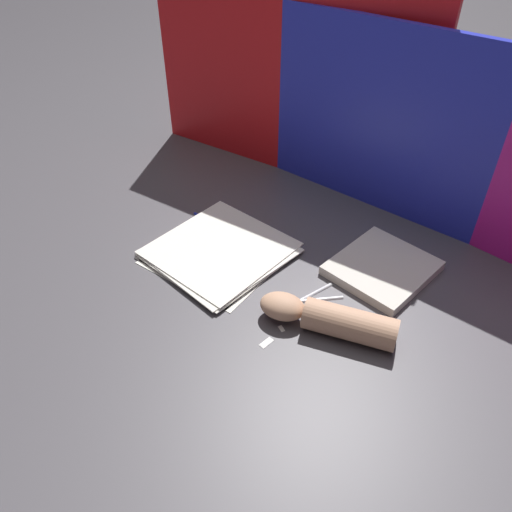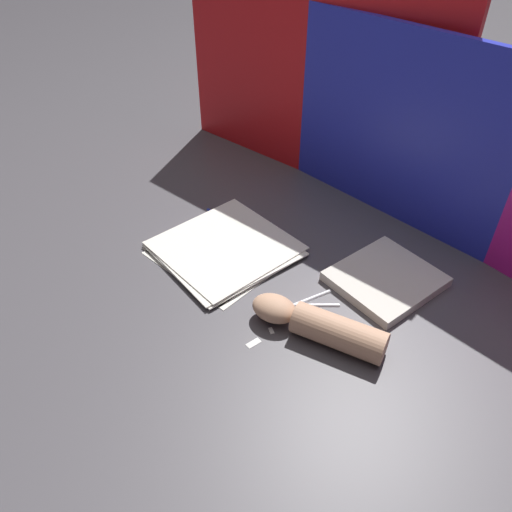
% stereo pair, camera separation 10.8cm
% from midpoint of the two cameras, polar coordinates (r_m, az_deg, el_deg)
% --- Properties ---
extents(ground_plane, '(6.00, 6.00, 0.00)m').
position_cam_midpoint_polar(ground_plane, '(1.13, 4.29, -2.10)').
color(ground_plane, '#4C494F').
extents(backdrop_panel_left, '(0.83, 0.10, 0.58)m').
position_cam_midpoint_polar(backdrop_panel_left, '(1.41, 8.19, 20.11)').
color(backdrop_panel_left, red).
rests_on(backdrop_panel_left, ground_plane).
extents(backdrop_panel_center, '(0.85, 0.02, 0.46)m').
position_cam_midpoint_polar(backdrop_panel_center, '(1.28, 18.37, 13.61)').
color(backdrop_panel_center, '#2833D1').
rests_on(backdrop_panel_center, ground_plane).
extents(paper_stack, '(0.31, 0.31, 0.02)m').
position_cam_midpoint_polar(paper_stack, '(1.19, -0.96, 0.81)').
color(paper_stack, white).
rests_on(paper_stack, ground_plane).
extents(book_closed, '(0.21, 0.23, 0.02)m').
position_cam_midpoint_polar(book_closed, '(1.15, 17.23, -2.64)').
color(book_closed, silver).
rests_on(book_closed, ground_plane).
extents(scissors, '(0.13, 0.16, 0.01)m').
position_cam_midpoint_polar(scissors, '(1.06, 6.46, -5.81)').
color(scissors, silver).
rests_on(scissors, ground_plane).
extents(hand_forearm, '(0.28, 0.15, 0.06)m').
position_cam_midpoint_polar(hand_forearm, '(0.99, 10.42, -7.95)').
color(hand_forearm, tan).
rests_on(hand_forearm, ground_plane).
extents(paper_scrap_near, '(0.02, 0.02, 0.00)m').
position_cam_midpoint_polar(paper_scrap_near, '(1.01, 4.86, -8.63)').
color(paper_scrap_near, white).
rests_on(paper_scrap_near, ground_plane).
extents(paper_scrap_mid, '(0.02, 0.03, 0.00)m').
position_cam_midpoint_polar(paper_scrap_mid, '(0.99, 2.91, -10.05)').
color(paper_scrap_mid, white).
rests_on(paper_scrap_mid, ground_plane).
extents(pen, '(0.14, 0.02, 0.01)m').
position_cam_midpoint_polar(pen, '(1.29, -1.12, 4.24)').
color(pen, '#2333B2').
rests_on(pen, ground_plane).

